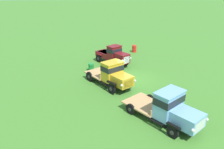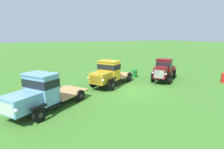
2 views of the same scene
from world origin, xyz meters
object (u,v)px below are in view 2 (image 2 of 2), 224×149
vintage_truck_foreground_near (39,93)px  vintage_truck_midrow_center (164,70)px  vintage_truck_second_in_line (108,73)px  oil_drum_beside_row (134,73)px  oil_drum_near_fence (224,78)px

vintage_truck_foreground_near → vintage_truck_midrow_center: 11.86m
vintage_truck_midrow_center → vintage_truck_foreground_near: bearing=-167.9°
vintage_truck_foreground_near → vintage_truck_second_in_line: bearing=27.8°
vintage_truck_foreground_near → vintage_truck_second_in_line: (5.79, 3.05, 0.04)m
vintage_truck_midrow_center → oil_drum_beside_row: (-1.83, 2.47, -0.68)m
oil_drum_beside_row → oil_drum_near_fence: size_ratio=0.88×
vintage_truck_second_in_line → oil_drum_beside_row: (3.97, 1.91, -0.77)m
vintage_truck_second_in_line → oil_drum_near_fence: 11.02m
vintage_truck_midrow_center → oil_drum_near_fence: 5.58m
vintage_truck_second_in_line → vintage_truck_foreground_near: bearing=-152.2°
vintage_truck_foreground_near → oil_drum_near_fence: vintage_truck_foreground_near is taller
vintage_truck_second_in_line → oil_drum_beside_row: 4.48m
vintage_truck_midrow_center → oil_drum_near_fence: (4.53, -3.20, -0.63)m
vintage_truck_foreground_near → vintage_truck_midrow_center: vintage_truck_foreground_near is taller
vintage_truck_foreground_near → oil_drum_near_fence: size_ratio=6.00×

